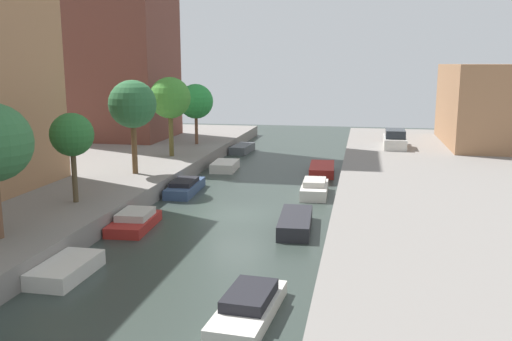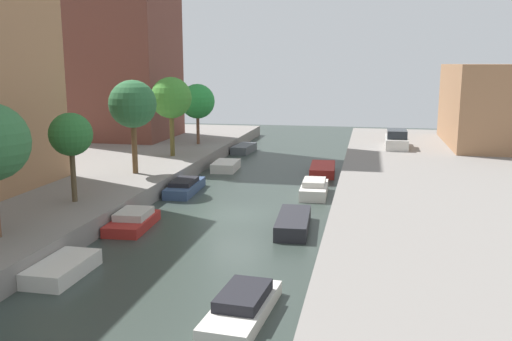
# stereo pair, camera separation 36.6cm
# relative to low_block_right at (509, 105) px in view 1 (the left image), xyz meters

# --- Properties ---
(ground_plane) EXTENTS (84.00, 84.00, 0.00)m
(ground_plane) POSITION_rel_low_block_right_xyz_m (-18.00, -21.94, -4.30)
(ground_plane) COLOR #2D3833
(low_block_right) EXTENTS (10.00, 12.82, 6.61)m
(low_block_right) POSITION_rel_low_block_right_xyz_m (0.00, 0.00, 0.00)
(low_block_right) COLOR #9E704C
(low_block_right) RESTS_ON quay_right
(street_tree_2) EXTENTS (2.09, 2.09, 4.37)m
(street_tree_2) POSITION_rel_low_block_right_xyz_m (-25.44, -24.63, -0.01)
(street_tree_2) COLOR brown
(street_tree_2) RESTS_ON quay_left
(street_tree_3) EXTENTS (2.90, 2.90, 5.72)m
(street_tree_3) POSITION_rel_low_block_right_xyz_m (-25.44, -17.34, 0.93)
(street_tree_3) COLOR brown
(street_tree_3) RESTS_ON quay_left
(street_tree_4) EXTENTS (2.97, 2.97, 5.73)m
(street_tree_4) POSITION_rel_low_block_right_xyz_m (-25.44, -10.67, 0.90)
(street_tree_4) COLOR brown
(street_tree_4) RESTS_ON quay_left
(street_tree_5) EXTENTS (2.87, 2.87, 5.01)m
(street_tree_5) POSITION_rel_low_block_right_xyz_m (-25.44, -4.43, 0.26)
(street_tree_5) COLOR brown
(street_tree_5) RESTS_ON quay_left
(parked_car) EXTENTS (1.76, 4.67, 1.47)m
(parked_car) POSITION_rel_low_block_right_xyz_m (-9.18, -3.19, -2.69)
(parked_car) COLOR beige
(parked_car) RESTS_ON quay_right
(moored_boat_left_1) EXTENTS (1.59, 3.13, 0.60)m
(moored_boat_left_1) POSITION_rel_low_block_right_xyz_m (-22.19, -31.40, -4.01)
(moored_boat_left_1) COLOR beige
(moored_boat_left_1) RESTS_ON ground_plane
(moored_boat_left_2) EXTENTS (1.89, 3.61, 0.82)m
(moored_boat_left_2) POSITION_rel_low_block_right_xyz_m (-22.19, -25.17, -3.96)
(moored_boat_left_2) COLOR maroon
(moored_boat_left_2) RESTS_ON ground_plane
(moored_boat_left_3) EXTENTS (1.67, 4.39, 0.83)m
(moored_boat_left_3) POSITION_rel_low_block_right_xyz_m (-22.14, -17.69, -3.94)
(moored_boat_left_3) COLOR #33476B
(moored_boat_left_3) RESTS_ON ground_plane
(moored_boat_left_4) EXTENTS (1.79, 3.08, 0.65)m
(moored_boat_left_4) POSITION_rel_low_block_right_xyz_m (-21.50, -10.34, -3.98)
(moored_boat_left_4) COLOR beige
(moored_boat_left_4) RESTS_ON ground_plane
(moored_boat_left_5) EXTENTS (1.62, 3.69, 0.67)m
(moored_boat_left_5) POSITION_rel_low_block_right_xyz_m (-22.06, -1.96, -3.97)
(moored_boat_left_5) COLOR #4C5156
(moored_boat_left_5) RESTS_ON ground_plane
(moored_boat_right_1) EXTENTS (1.86, 4.24, 0.81)m
(moored_boat_right_1) POSITION_rel_low_block_right_xyz_m (-14.99, -33.24, -3.97)
(moored_boat_right_1) COLOR beige
(moored_boat_right_1) RESTS_ON ground_plane
(moored_boat_right_2) EXTENTS (1.68, 4.29, 0.69)m
(moored_boat_right_2) POSITION_rel_low_block_right_xyz_m (-14.69, -23.92, -3.96)
(moored_boat_right_2) COLOR #232328
(moored_boat_right_2) RESTS_ON ground_plane
(moored_boat_right_3) EXTENTS (1.61, 3.68, 0.98)m
(moored_boat_right_3) POSITION_rel_low_block_right_xyz_m (-14.41, -16.91, -3.88)
(moored_boat_right_3) COLOR beige
(moored_boat_right_3) RESTS_ON ground_plane
(moored_boat_right_4) EXTENTS (1.89, 4.31, 0.64)m
(moored_boat_right_4) POSITION_rel_low_block_right_xyz_m (-14.47, -10.22, -3.98)
(moored_boat_right_4) COLOR maroon
(moored_boat_right_4) RESTS_ON ground_plane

